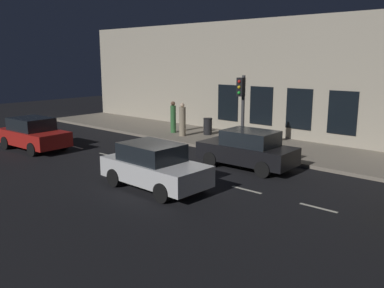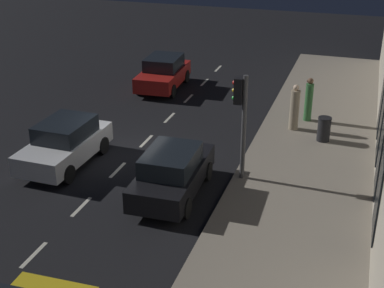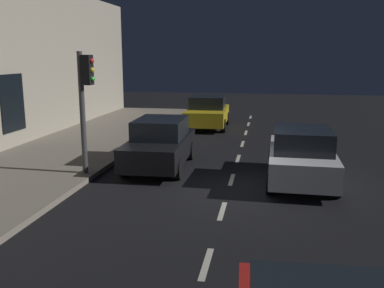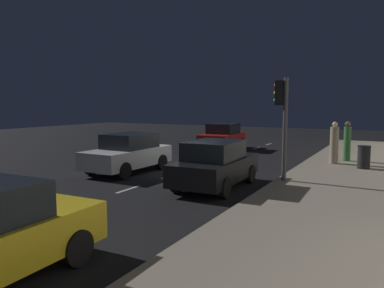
{
  "view_description": "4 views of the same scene",
  "coord_description": "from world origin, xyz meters",
  "px_view_note": "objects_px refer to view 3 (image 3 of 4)",
  "views": [
    {
      "loc": [
        -11.25,
        -11.0,
        4.43
      ],
      "look_at": [
        1.4,
        0.14,
        0.87
      ],
      "focal_mm": 37.98,
      "sensor_mm": 36.0,
      "label": 1
    },
    {
      "loc": [
        7.73,
        -16.27,
        8.67
      ],
      "look_at": [
        2.66,
        -0.77,
        1.28
      ],
      "focal_mm": 51.01,
      "sensor_mm": 36.0,
      "label": 2
    },
    {
      "loc": [
        -0.95,
        10.94,
        3.56
      ],
      "look_at": [
        1.18,
        -0.98,
        1.03
      ],
      "focal_mm": 39.64,
      "sensor_mm": 36.0,
      "label": 3
    },
    {
      "loc": [
        7.56,
        -13.2,
        2.8
      ],
      "look_at": [
        0.98,
        -0.99,
        1.3
      ],
      "focal_mm": 35.04,
      "sensor_mm": 36.0,
      "label": 4
    }
  ],
  "objects_px": {
    "parked_car_3": "(301,156)",
    "parked_car_2": "(160,143)",
    "parked_car_1": "(208,112)",
    "traffic_light": "(85,93)"
  },
  "relations": [
    {
      "from": "parked_car_3",
      "to": "parked_car_2",
      "type": "bearing_deg",
      "value": 169.02
    },
    {
      "from": "traffic_light",
      "to": "parked_car_3",
      "type": "bearing_deg",
      "value": -174.2
    },
    {
      "from": "parked_car_1",
      "to": "parked_car_3",
      "type": "xyz_separation_m",
      "value": [
        -3.94,
        8.88,
        -0.0
      ]
    },
    {
      "from": "traffic_light",
      "to": "parked_car_2",
      "type": "bearing_deg",
      "value": -138.74
    },
    {
      "from": "traffic_light",
      "to": "parked_car_1",
      "type": "distance_m",
      "value": 9.91
    },
    {
      "from": "parked_car_1",
      "to": "parked_car_3",
      "type": "distance_m",
      "value": 9.72
    },
    {
      "from": "parked_car_2",
      "to": "parked_car_3",
      "type": "xyz_separation_m",
      "value": [
        -4.36,
        0.94,
        0.0
      ]
    },
    {
      "from": "parked_car_2",
      "to": "parked_car_3",
      "type": "distance_m",
      "value": 4.46
    },
    {
      "from": "parked_car_2",
      "to": "parked_car_3",
      "type": "relative_size",
      "value": 1.02
    },
    {
      "from": "traffic_light",
      "to": "parked_car_1",
      "type": "height_order",
      "value": "traffic_light"
    }
  ]
}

